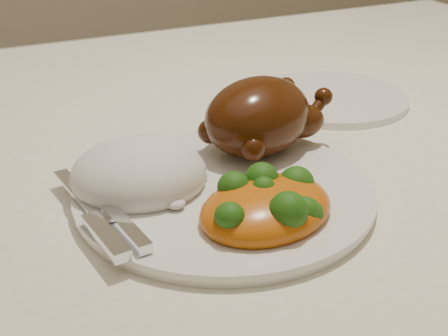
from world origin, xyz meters
name	(u,v)px	position (x,y,z in m)	size (l,w,h in m)	color
dining_table	(141,246)	(0.00, 0.00, 0.67)	(1.60, 0.90, 0.76)	brown
tablecloth	(137,188)	(0.00, 0.00, 0.74)	(1.73, 1.03, 0.18)	white
dinner_plate	(224,193)	(0.05, -0.11, 0.77)	(0.27, 0.27, 0.01)	white
side_plate	(330,98)	(0.29, 0.07, 0.77)	(0.20, 0.20, 0.01)	white
roast_chicken	(260,116)	(0.12, -0.05, 0.82)	(0.17, 0.13, 0.08)	#421D07
rice_mound	(139,175)	(-0.02, -0.07, 0.79)	(0.15, 0.14, 0.07)	white
mac_and_cheese	(270,205)	(0.06, -0.17, 0.79)	(0.14, 0.12, 0.05)	#CC640D
cutlery	(107,219)	(-0.07, -0.12, 0.79)	(0.04, 0.17, 0.01)	silver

